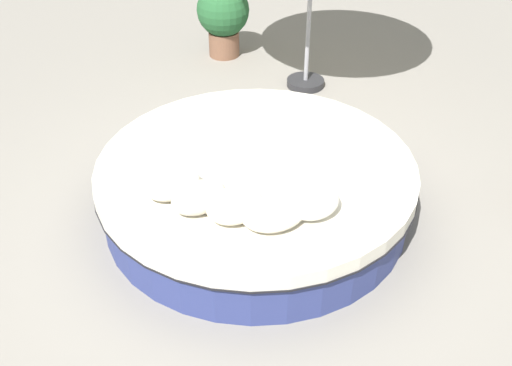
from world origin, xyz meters
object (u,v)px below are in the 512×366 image
at_px(throw_pillow_1, 199,197).
at_px(throw_pillow_3, 274,212).
at_px(round_bed, 256,187).
at_px(planter, 223,15).
at_px(throw_pillow_4, 312,201).
at_px(throw_pillow_0, 172,184).
at_px(throw_pillow_2, 235,205).

relative_size(throw_pillow_1, throw_pillow_3, 0.87).
height_order(round_bed, planter, planter).
bearing_deg(throw_pillow_4, throw_pillow_0, 135.30).
bearing_deg(round_bed, throw_pillow_4, -90.22).
relative_size(round_bed, throw_pillow_2, 6.11).
height_order(round_bed, throw_pillow_1, throw_pillow_1).
xyz_separation_m(throw_pillow_4, planter, (1.39, 3.74, -0.08)).
bearing_deg(throw_pillow_2, round_bed, 45.56).
relative_size(throw_pillow_2, throw_pillow_3, 0.87).
bearing_deg(throw_pillow_0, throw_pillow_1, -72.54).
height_order(round_bed, throw_pillow_4, throw_pillow_4).
distance_m(round_bed, throw_pillow_4, 0.84).
distance_m(throw_pillow_2, throw_pillow_3, 0.28).
distance_m(throw_pillow_4, planter, 3.99).
xyz_separation_m(throw_pillow_2, planter, (1.88, 3.48, -0.08)).
relative_size(round_bed, throw_pillow_4, 6.39).
distance_m(throw_pillow_2, throw_pillow_4, 0.55).
distance_m(throw_pillow_3, planter, 4.02).
bearing_deg(throw_pillow_1, throw_pillow_4, -35.29).
relative_size(throw_pillow_0, throw_pillow_1, 1.03).
bearing_deg(throw_pillow_0, throw_pillow_3, -54.81).
distance_m(round_bed, throw_pillow_0, 0.83).
distance_m(throw_pillow_1, throw_pillow_2, 0.28).
relative_size(throw_pillow_3, throw_pillow_4, 1.21).
xyz_separation_m(throw_pillow_0, throw_pillow_4, (0.75, -0.74, 0.02)).
relative_size(throw_pillow_1, throw_pillow_2, 1.00).
bearing_deg(throw_pillow_2, throw_pillow_4, -27.33).
bearing_deg(planter, throw_pillow_0, -125.51).
distance_m(round_bed, planter, 3.29).
xyz_separation_m(throw_pillow_0, planter, (2.14, 2.99, -0.06)).
height_order(throw_pillow_2, throw_pillow_4, throw_pillow_4).
bearing_deg(planter, throw_pillow_4, -110.36).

